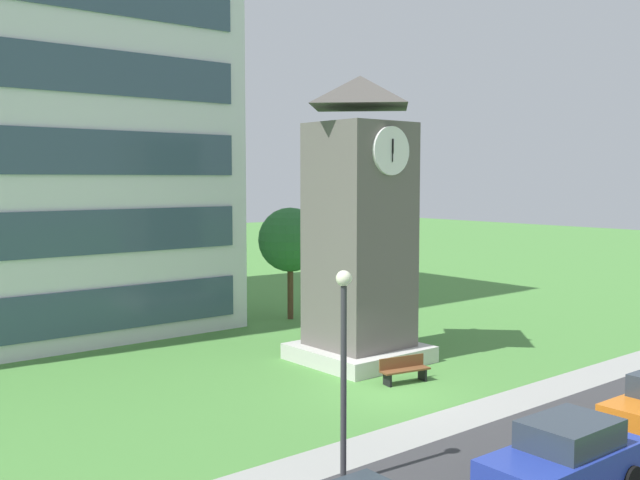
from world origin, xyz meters
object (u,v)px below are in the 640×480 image
(parked_car_blue, at_px, (565,459))
(street_lamp, at_px, (344,349))
(clock_tower, at_px, (360,235))
(park_bench, at_px, (404,369))
(tree_near_tower, at_px, (290,240))

(parked_car_blue, bearing_deg, street_lamp, 132.02)
(clock_tower, xyz_separation_m, park_bench, (-0.89, -3.23, -4.36))
(park_bench, bearing_deg, parked_car_blue, -114.10)
(clock_tower, bearing_deg, street_lamp, -134.38)
(clock_tower, height_order, tree_near_tower, clock_tower)
(clock_tower, distance_m, park_bench, 5.50)
(park_bench, height_order, street_lamp, street_lamp)
(clock_tower, height_order, park_bench, clock_tower)
(clock_tower, bearing_deg, park_bench, -105.37)
(street_lamp, height_order, parked_car_blue, street_lamp)
(clock_tower, distance_m, parked_car_blue, 13.25)
(park_bench, relative_size, parked_car_blue, 0.44)
(park_bench, distance_m, parked_car_blue, 9.33)
(park_bench, bearing_deg, clock_tower, 74.63)
(clock_tower, height_order, street_lamp, clock_tower)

